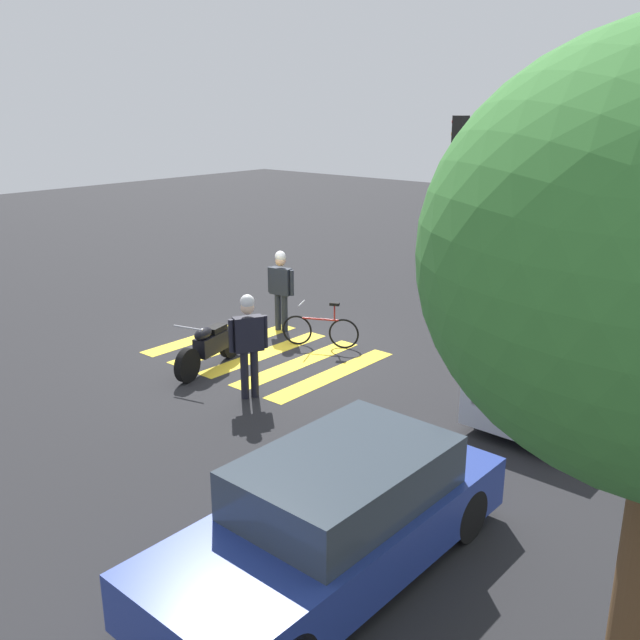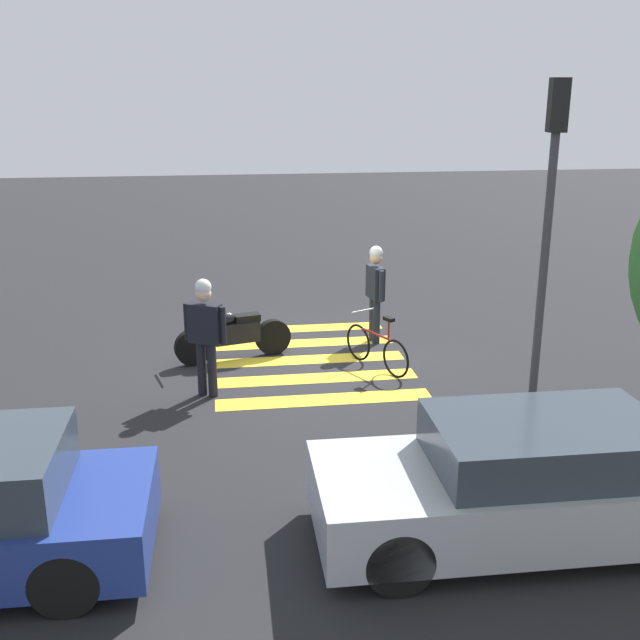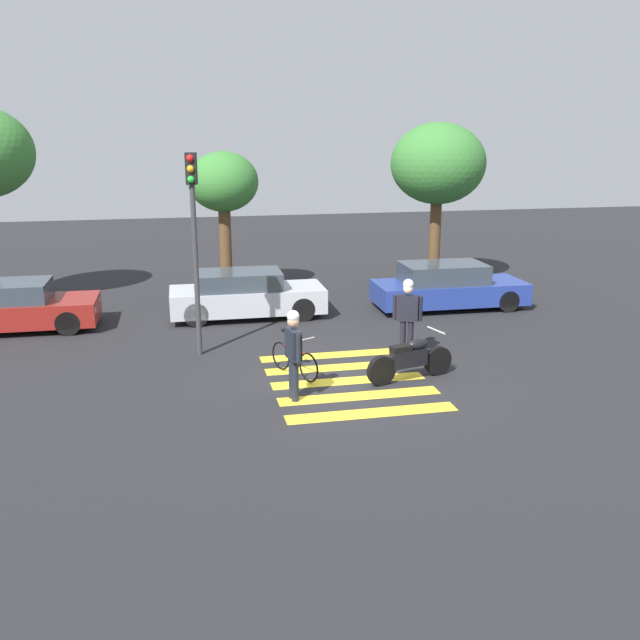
# 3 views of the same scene
# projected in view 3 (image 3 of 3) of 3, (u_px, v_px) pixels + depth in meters

# --- Properties ---
(ground_plane) EXTENTS (60.00, 60.00, 0.00)m
(ground_plane) POSITION_uv_depth(u_px,v_px,m) (348.00, 381.00, 14.93)
(ground_plane) COLOR #232326
(police_motorcycle) EXTENTS (2.05, 0.80, 1.04)m
(police_motorcycle) POSITION_uv_depth(u_px,v_px,m) (410.00, 359.00, 14.88)
(police_motorcycle) COLOR black
(police_motorcycle) RESTS_ON ground_plane
(leaning_bicycle) EXTENTS (0.78, 1.50, 0.98)m
(leaning_bicycle) POSITION_uv_depth(u_px,v_px,m) (294.00, 360.00, 15.16)
(leaning_bicycle) COLOR black
(leaning_bicycle) RESTS_ON ground_plane
(officer_on_foot) EXTENTS (0.63, 0.40, 1.86)m
(officer_on_foot) POSITION_uv_depth(u_px,v_px,m) (407.00, 311.00, 16.30)
(officer_on_foot) COLOR black
(officer_on_foot) RESTS_ON ground_plane
(officer_by_motorcycle) EXTENTS (0.27, 0.68, 1.83)m
(officer_by_motorcycle) POSITION_uv_depth(u_px,v_px,m) (293.00, 348.00, 13.62)
(officer_by_motorcycle) COLOR #1E232D
(officer_by_motorcycle) RESTS_ON ground_plane
(crosswalk_stripes) EXTENTS (3.32, 4.05, 0.01)m
(crosswalk_stripes) POSITION_uv_depth(u_px,v_px,m) (348.00, 381.00, 14.93)
(crosswalk_stripes) COLOR yellow
(crosswalk_stripes) RESTS_ON ground_plane
(car_maroon_wagon) EXTENTS (4.34, 1.84, 1.31)m
(car_maroon_wagon) POSITION_uv_depth(u_px,v_px,m) (11.00, 307.00, 18.56)
(car_maroon_wagon) COLOR black
(car_maroon_wagon) RESTS_ON ground_plane
(car_silver_sedan) EXTENTS (4.36, 1.74, 1.34)m
(car_silver_sedan) POSITION_uv_depth(u_px,v_px,m) (246.00, 295.00, 19.85)
(car_silver_sedan) COLOR black
(car_silver_sedan) RESTS_ON ground_plane
(car_blue_hatchback) EXTENTS (4.51, 1.83, 1.36)m
(car_blue_hatchback) POSITION_uv_depth(u_px,v_px,m) (448.00, 287.00, 20.87)
(car_blue_hatchback) COLOR black
(car_blue_hatchback) RESTS_ON ground_plane
(traffic_light_pole) EXTENTS (0.28, 0.35, 4.70)m
(traffic_light_pole) POSITION_uv_depth(u_px,v_px,m) (194.00, 224.00, 15.86)
(traffic_light_pole) COLOR #38383D
(traffic_light_pole) RESTS_ON ground_plane
(street_tree_mid) EXTENTS (2.20, 2.20, 4.55)m
(street_tree_mid) POSITION_uv_depth(u_px,v_px,m) (223.00, 185.00, 21.93)
(street_tree_mid) COLOR brown
(street_tree_mid) RESTS_ON ground_plane
(street_tree_far) EXTENTS (3.15, 3.15, 5.44)m
(street_tree_far) POSITION_uv_depth(u_px,v_px,m) (438.00, 165.00, 23.22)
(street_tree_far) COLOR brown
(street_tree_far) RESTS_ON ground_plane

